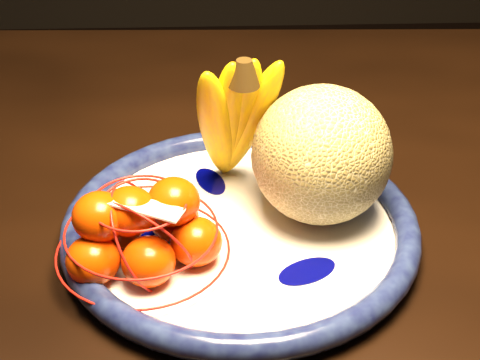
{
  "coord_description": "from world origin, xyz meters",
  "views": [
    {
      "loc": [
        0.22,
        -0.77,
        1.22
      ],
      "look_at": [
        0.24,
        -0.13,
        0.79
      ],
      "focal_mm": 55.0,
      "sensor_mm": 36.0,
      "label": 1
    }
  ],
  "objects_px": {
    "dining_table": "(141,212)",
    "cantaloupe": "(322,155)",
    "mandarin_bag": "(142,231)",
    "fruit_bowl": "(240,228)",
    "banana_bunch": "(233,114)"
  },
  "relations": [
    {
      "from": "dining_table",
      "to": "cantaloupe",
      "type": "relative_size",
      "value": 9.89
    },
    {
      "from": "cantaloupe",
      "to": "mandarin_bag",
      "type": "xyz_separation_m",
      "value": [
        -0.19,
        -0.07,
        -0.04
      ]
    },
    {
      "from": "mandarin_bag",
      "to": "dining_table",
      "type": "bearing_deg",
      "value": 97.17
    },
    {
      "from": "fruit_bowl",
      "to": "banana_bunch",
      "type": "xyz_separation_m",
      "value": [
        -0.0,
        0.08,
        0.1
      ]
    },
    {
      "from": "fruit_bowl",
      "to": "mandarin_bag",
      "type": "height_order",
      "value": "mandarin_bag"
    },
    {
      "from": "fruit_bowl",
      "to": "mandarin_bag",
      "type": "distance_m",
      "value": 0.12
    },
    {
      "from": "fruit_bowl",
      "to": "cantaloupe",
      "type": "height_order",
      "value": "cantaloupe"
    },
    {
      "from": "dining_table",
      "to": "cantaloupe",
      "type": "xyz_separation_m",
      "value": [
        0.21,
        -0.13,
        0.17
      ]
    },
    {
      "from": "dining_table",
      "to": "mandarin_bag",
      "type": "xyz_separation_m",
      "value": [
        0.03,
        -0.21,
        0.13
      ]
    },
    {
      "from": "cantaloupe",
      "to": "mandarin_bag",
      "type": "bearing_deg",
      "value": -158.3
    },
    {
      "from": "dining_table",
      "to": "fruit_bowl",
      "type": "distance_m",
      "value": 0.22
    },
    {
      "from": "fruit_bowl",
      "to": "banana_bunch",
      "type": "bearing_deg",
      "value": 93.42
    },
    {
      "from": "cantaloupe",
      "to": "banana_bunch",
      "type": "distance_m",
      "value": 0.11
    },
    {
      "from": "dining_table",
      "to": "cantaloupe",
      "type": "bearing_deg",
      "value": -30.1
    },
    {
      "from": "dining_table",
      "to": "banana_bunch",
      "type": "xyz_separation_m",
      "value": [
        0.12,
        -0.08,
        0.19
      ]
    }
  ]
}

